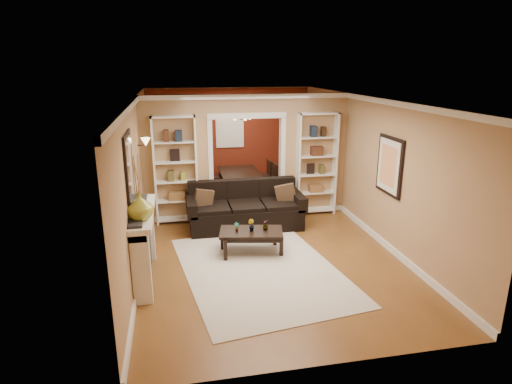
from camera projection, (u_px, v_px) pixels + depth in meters
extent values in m
plane|color=brown|center=(257.00, 234.00, 8.63)|extent=(8.00, 8.00, 0.00)
plane|color=white|center=(258.00, 98.00, 7.86)|extent=(8.00, 8.00, 0.00)
plane|color=tan|center=(230.00, 137.00, 12.01)|extent=(8.00, 0.00, 8.00)
plane|color=tan|center=(332.00, 257.00, 4.49)|extent=(8.00, 0.00, 8.00)
plane|color=tan|center=(137.00, 175.00, 7.83)|extent=(0.00, 8.00, 8.00)
plane|color=tan|center=(366.00, 164.00, 8.66)|extent=(0.00, 8.00, 8.00)
cube|color=tan|center=(247.00, 157.00, 9.38)|extent=(4.50, 0.15, 2.70)
cube|color=maroon|center=(230.00, 138.00, 11.99)|extent=(4.44, 0.04, 2.64)
cube|color=#8CA5CC|center=(230.00, 130.00, 11.89)|extent=(0.78, 0.03, 0.98)
cube|color=beige|center=(260.00, 269.00, 7.15)|extent=(2.89, 3.72, 0.01)
cube|color=black|center=(245.00, 206.00, 8.89)|extent=(2.42, 1.04, 0.94)
cube|color=#523A23|center=(204.00, 200.00, 8.66)|extent=(0.39, 0.19, 0.38)
cube|color=#523A23|center=(286.00, 195.00, 8.98)|extent=(0.42, 0.19, 0.41)
cube|color=black|center=(251.00, 242.00, 7.73)|extent=(1.21, 0.80, 0.43)
imported|color=#336626|center=(237.00, 227.00, 7.60)|extent=(0.11, 0.10, 0.18)
imported|color=#336626|center=(251.00, 225.00, 7.64)|extent=(0.14, 0.15, 0.22)
imported|color=#336626|center=(265.00, 225.00, 7.70)|extent=(0.13, 0.13, 0.18)
cube|color=white|center=(176.00, 171.00, 8.99)|extent=(0.90, 0.30, 2.30)
cube|color=white|center=(316.00, 164.00, 9.56)|extent=(0.90, 0.30, 2.30)
cube|color=white|center=(145.00, 245.00, 6.67)|extent=(0.32, 1.70, 1.16)
imported|color=olive|center=(140.00, 206.00, 6.05)|extent=(0.51, 0.51, 0.40)
cube|color=silver|center=(129.00, 170.00, 6.30)|extent=(0.03, 0.95, 1.10)
cube|color=#FFE0A5|center=(143.00, 144.00, 8.23)|extent=(0.18, 0.18, 0.22)
cube|color=black|center=(389.00, 166.00, 7.66)|extent=(0.04, 0.85, 1.05)
imported|color=black|center=(242.00, 185.00, 11.02)|extent=(1.80, 1.00, 0.63)
cube|color=black|center=(222.00, 183.00, 10.59)|extent=(0.52, 0.52, 0.93)
cube|color=black|center=(265.00, 181.00, 10.79)|extent=(0.58, 0.58, 0.94)
cube|color=black|center=(219.00, 177.00, 11.16)|extent=(0.48, 0.48, 0.94)
cube|color=black|center=(260.00, 176.00, 11.37)|extent=(0.50, 0.50, 0.90)
cube|color=#3A271A|center=(236.00, 118.00, 10.60)|extent=(0.50, 0.50, 0.30)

